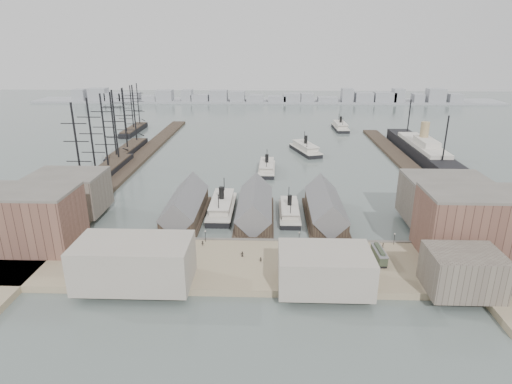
{
  "coord_description": "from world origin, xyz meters",
  "views": [
    {
      "loc": [
        5.43,
        -130.58,
        63.2
      ],
      "look_at": [
        0.0,
        30.0,
        6.0
      ],
      "focal_mm": 30.0,
      "sensor_mm": 36.0,
      "label": 1
    }
  ],
  "objects_px": {
    "tram": "(379,255)",
    "horse_cart_right": "(328,268)",
    "ferry_docked_west": "(222,206)",
    "horse_cart_center": "(186,253)",
    "horse_cart_left": "(150,247)",
    "ocean_steamer": "(422,150)"
  },
  "relations": [
    {
      "from": "tram",
      "to": "horse_cart_right",
      "type": "height_order",
      "value": "tram"
    },
    {
      "from": "tram",
      "to": "horse_cart_center",
      "type": "xyz_separation_m",
      "value": [
        -57.29,
        1.47,
        -1.01
      ]
    },
    {
      "from": "ocean_steamer",
      "to": "horse_cart_right",
      "type": "height_order",
      "value": "ocean_steamer"
    },
    {
      "from": "tram",
      "to": "horse_cart_left",
      "type": "height_order",
      "value": "tram"
    },
    {
      "from": "ocean_steamer",
      "to": "horse_cart_left",
      "type": "xyz_separation_m",
      "value": [
        -123.33,
        -122.6,
        -1.53
      ]
    },
    {
      "from": "tram",
      "to": "horse_cart_right",
      "type": "distance_m",
      "value": 16.93
    },
    {
      "from": "horse_cart_center",
      "to": "horse_cart_right",
      "type": "height_order",
      "value": "horse_cart_center"
    },
    {
      "from": "horse_cart_right",
      "to": "horse_cart_left",
      "type": "bearing_deg",
      "value": 78.5
    },
    {
      "from": "horse_cart_center",
      "to": "horse_cart_right",
      "type": "xyz_separation_m",
      "value": [
        41.66,
        -7.9,
        -0.02
      ]
    },
    {
      "from": "horse_cart_right",
      "to": "tram",
      "type": "bearing_deg",
      "value": -67.39
    },
    {
      "from": "ferry_docked_west",
      "to": "horse_cart_right",
      "type": "distance_m",
      "value": 58.75
    },
    {
      "from": "ferry_docked_west",
      "to": "horse_cart_center",
      "type": "height_order",
      "value": "ferry_docked_west"
    },
    {
      "from": "ocean_steamer",
      "to": "horse_cart_center",
      "type": "height_order",
      "value": "ocean_steamer"
    },
    {
      "from": "tram",
      "to": "ocean_steamer",
      "type": "bearing_deg",
      "value": 64.23
    },
    {
      "from": "horse_cart_center",
      "to": "horse_cart_left",
      "type": "bearing_deg",
      "value": 74.18
    },
    {
      "from": "horse_cart_left",
      "to": "horse_cart_right",
      "type": "height_order",
      "value": "horse_cart_left"
    },
    {
      "from": "horse_cart_left",
      "to": "horse_cart_center",
      "type": "bearing_deg",
      "value": -98.94
    },
    {
      "from": "horse_cart_center",
      "to": "tram",
      "type": "bearing_deg",
      "value": -92.1
    },
    {
      "from": "ferry_docked_west",
      "to": "ocean_steamer",
      "type": "height_order",
      "value": "ocean_steamer"
    },
    {
      "from": "ferry_docked_west",
      "to": "horse_cart_left",
      "type": "distance_m",
      "value": 40.46
    },
    {
      "from": "ferry_docked_west",
      "to": "horse_cart_right",
      "type": "bearing_deg",
      "value": -53.38
    },
    {
      "from": "ocean_steamer",
      "to": "tram",
      "type": "bearing_deg",
      "value": -113.12
    }
  ]
}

